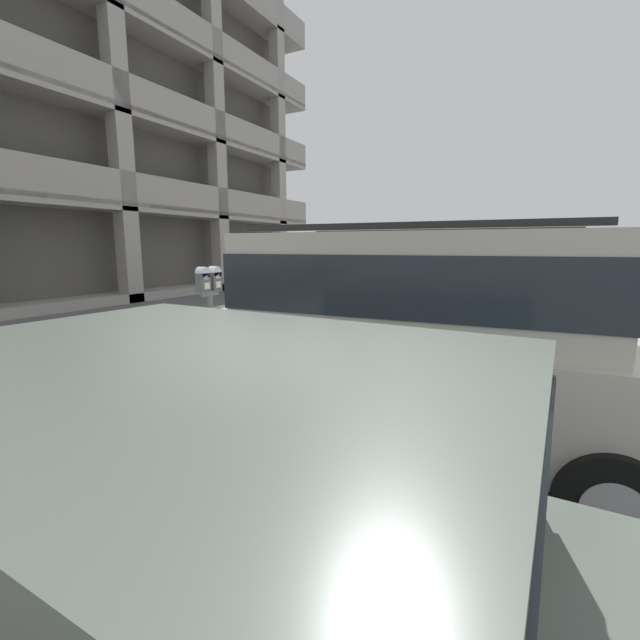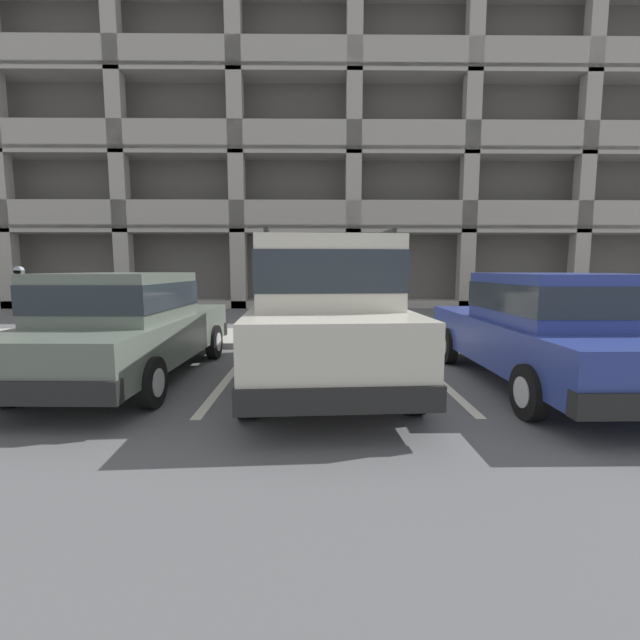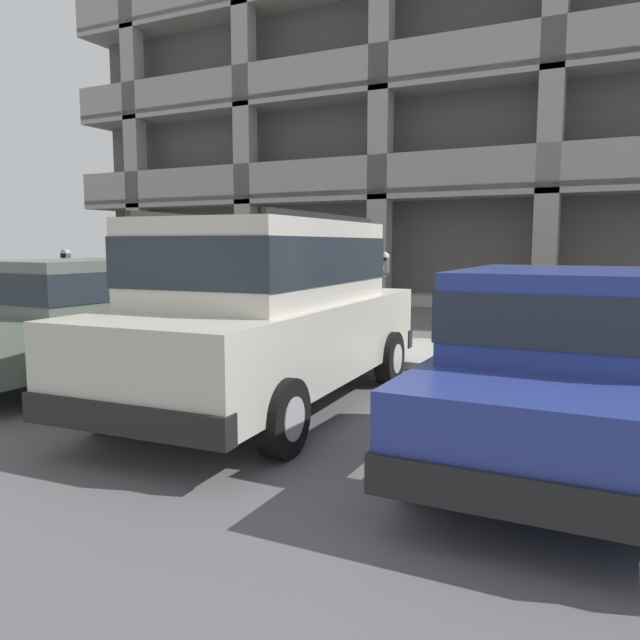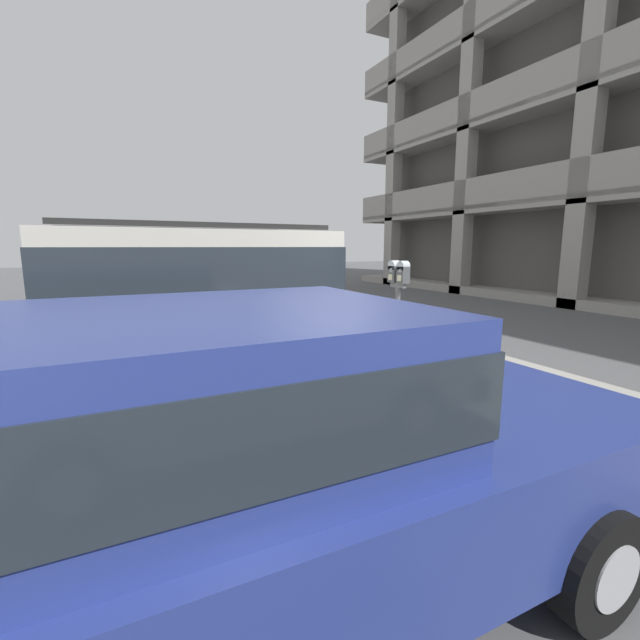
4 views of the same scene
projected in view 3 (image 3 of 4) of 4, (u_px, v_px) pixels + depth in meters
ground_plane at (362, 373)px, 8.69m from camera, size 80.00×80.00×0.10m
sidewalk at (394, 351)px, 9.83m from camera, size 40.00×2.20×0.12m
parking_stall_lines at (442, 405)px, 6.76m from camera, size 12.38×4.80×0.01m
silver_suv at (268, 305)px, 6.64m from camera, size 2.20×4.88×2.03m
red_sedan at (89, 316)px, 8.02m from camera, size 1.93×4.53×1.54m
dark_hatchback at (564, 358)px, 5.04m from camera, size 1.86×4.49×1.54m
parking_meter_near at (376, 279)px, 8.82m from camera, size 0.35×0.12×1.50m
parking_meter_far at (67, 278)px, 11.53m from camera, size 0.15×0.12×1.52m
parking_garage at (574, 61)px, 19.90m from camera, size 32.00×10.00×16.25m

